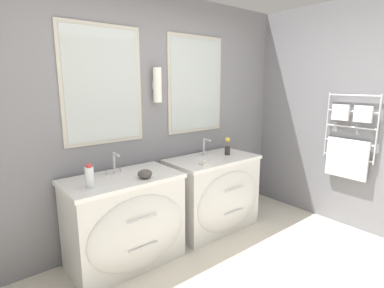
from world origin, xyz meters
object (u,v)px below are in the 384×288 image
vanity_left (126,221)px  toiletry_bottle (90,177)px  amenity_bowl (145,174)px  flower_vase (227,147)px  vanity_right (214,193)px

vanity_left → toiletry_bottle: size_ratio=5.26×
amenity_bowl → flower_vase: bearing=7.1°
toiletry_bottle → amenity_bowl: toiletry_bottle is taller
toiletry_bottle → flower_vase: (1.68, 0.09, 0.00)m
amenity_bowl → vanity_left: bearing=139.8°
vanity_left → amenity_bowl: size_ratio=7.98×
toiletry_bottle → flower_vase: size_ratio=0.92×
vanity_left → vanity_right: (1.12, 0.00, 0.00)m
amenity_bowl → flower_vase: size_ratio=0.61×
vanity_right → toiletry_bottle: toiletry_bottle is taller
vanity_left → amenity_bowl: 0.49m
vanity_left → amenity_bowl: (0.15, -0.12, 0.46)m
vanity_left → flower_vase: flower_vase is taller
vanity_left → flower_vase: (1.35, 0.03, 0.51)m
toiletry_bottle → vanity_left: bearing=10.2°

